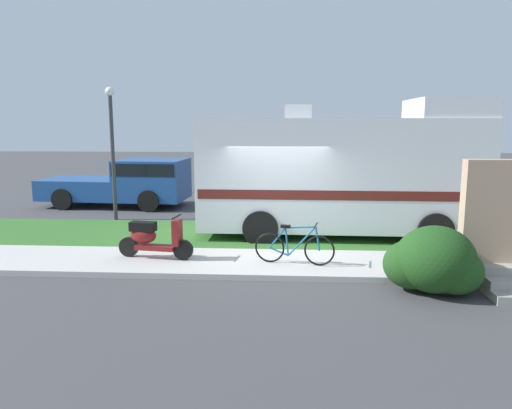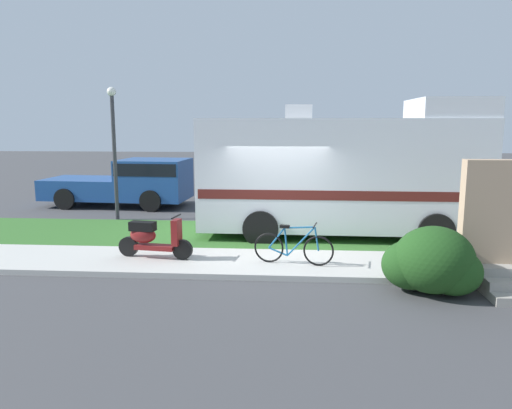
# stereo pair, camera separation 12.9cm
# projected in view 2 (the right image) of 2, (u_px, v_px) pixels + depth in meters

# --- Properties ---
(ground_plane) EXTENTS (80.00, 80.00, 0.00)m
(ground_plane) POSITION_uv_depth(u_px,v_px,m) (276.00, 252.00, 11.64)
(ground_plane) COLOR #424244
(sidewalk) EXTENTS (24.00, 2.00, 0.12)m
(sidewalk) POSITION_uv_depth(u_px,v_px,m) (274.00, 264.00, 10.45)
(sidewalk) COLOR beige
(sidewalk) RESTS_ON ground
(grass_strip) EXTENTS (24.00, 3.40, 0.08)m
(grass_strip) POSITION_uv_depth(u_px,v_px,m) (278.00, 236.00, 13.11)
(grass_strip) COLOR #336628
(grass_strip) RESTS_ON ground
(motorhome_rv) EXTENTS (7.37, 2.77, 3.67)m
(motorhome_rv) POSITION_uv_depth(u_px,v_px,m) (343.00, 172.00, 12.99)
(motorhome_rv) COLOR silver
(motorhome_rv) RESTS_ON ground
(scooter) EXTENTS (1.71, 0.55, 0.97)m
(scooter) POSITION_uv_depth(u_px,v_px,m) (152.00, 237.00, 10.65)
(scooter) COLOR black
(scooter) RESTS_ON ground
(bicycle) EXTENTS (1.68, 0.52, 0.87)m
(bicycle) POSITION_uv_depth(u_px,v_px,m) (293.00, 247.00, 10.17)
(bicycle) COLOR black
(bicycle) RESTS_ON ground
(pickup_truck_near) EXTENTS (5.42, 2.46, 1.75)m
(pickup_truck_near) POSITION_uv_depth(u_px,v_px,m) (132.00, 181.00, 17.88)
(pickup_truck_near) COLOR #1E478C
(pickup_truck_near) RESTS_ON ground
(pickup_truck_far) EXTENTS (5.62, 2.37, 1.89)m
(pickup_truck_far) POSITION_uv_depth(u_px,v_px,m) (395.00, 174.00, 19.87)
(pickup_truck_far) COLOR #B7B29E
(pickup_truck_far) RESTS_ON ground
(bush_by_porch) EXTENTS (1.71, 1.28, 1.21)m
(bush_by_porch) POSITION_uv_depth(u_px,v_px,m) (432.00, 263.00, 8.70)
(bush_by_porch) COLOR #1E4719
(bush_by_porch) RESTS_ON ground
(bottle_green) EXTENTS (0.06, 0.06, 0.26)m
(bottle_green) POSITION_uv_depth(u_px,v_px,m) (473.00, 261.00, 10.07)
(bottle_green) COLOR #19722D
(bottle_green) RESTS_ON ground
(street_lamp_post) EXTENTS (0.28, 0.28, 4.15)m
(street_lamp_post) POSITION_uv_depth(u_px,v_px,m) (114.00, 140.00, 15.13)
(street_lamp_post) COLOR #333338
(street_lamp_post) RESTS_ON ground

